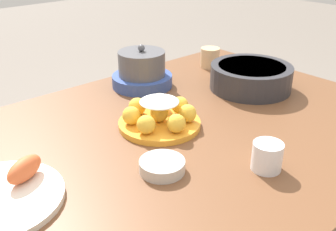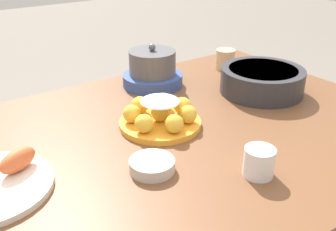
{
  "view_description": "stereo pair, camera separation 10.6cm",
  "coord_description": "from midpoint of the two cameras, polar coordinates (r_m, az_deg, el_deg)",
  "views": [
    {
      "loc": [
        -0.64,
        -0.69,
        1.23
      ],
      "look_at": [
        -0.01,
        0.03,
        0.76
      ],
      "focal_mm": 42.0,
      "sensor_mm": 36.0,
      "label": 1
    },
    {
      "loc": [
        -0.56,
        -0.76,
        1.23
      ],
      "look_at": [
        -0.01,
        0.03,
        0.76
      ],
      "focal_mm": 42.0,
      "sensor_mm": 36.0,
      "label": 2
    }
  ],
  "objects": [
    {
      "name": "cup_far",
      "position": [
        1.55,
        4.15,
        8.35
      ],
      "size": [
        0.07,
        0.07,
        0.08
      ],
      "color": "#DBB27F",
      "rests_on": "dining_table"
    },
    {
      "name": "cup_near",
      "position": [
        0.91,
        10.96,
        -5.94
      ],
      "size": [
        0.07,
        0.07,
        0.07
      ],
      "color": "white",
      "rests_on": "dining_table"
    },
    {
      "name": "sauce_bowl",
      "position": [
        0.89,
        -4.29,
        -7.36
      ],
      "size": [
        0.1,
        0.1,
        0.03
      ],
      "color": "beige",
      "rests_on": "dining_table"
    },
    {
      "name": "dining_table",
      "position": [
        1.11,
        -1.53,
        -6.4
      ],
      "size": [
        1.35,
        0.95,
        0.72
      ],
      "color": "brown",
      "rests_on": "ground_plane"
    },
    {
      "name": "serving_bowl",
      "position": [
        1.35,
        9.73,
        5.59
      ],
      "size": [
        0.27,
        0.27,
        0.08
      ],
      "color": "#2D2D33",
      "rests_on": "dining_table"
    },
    {
      "name": "warming_pot",
      "position": [
        1.36,
        -6.05,
        6.38
      ],
      "size": [
        0.21,
        0.21,
        0.15
      ],
      "color": "#334C99",
      "rests_on": "dining_table"
    },
    {
      "name": "cake_plate",
      "position": [
        1.08,
        -4.04,
        -0.15
      ],
      "size": [
        0.23,
        0.23,
        0.08
      ],
      "color": "gold",
      "rests_on": "dining_table"
    }
  ]
}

